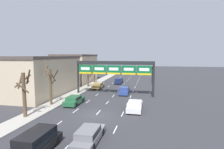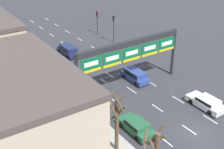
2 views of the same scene
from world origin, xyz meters
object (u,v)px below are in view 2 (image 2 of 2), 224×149
Objects in this scene: tree_bare_furthest at (48,66)px; suv_blue at (135,75)px; car_white at (207,102)px; tree_bare_third at (26,50)px; car_gold at (72,75)px; traffic_light_mid_block at (97,18)px; tree_bare_second at (117,120)px; sign_gantry at (130,50)px; car_green at (137,126)px; traffic_light_near_gantry at (114,24)px; suv_navy at (68,50)px.

suv_blue is at bearing -31.61° from tree_bare_furthest.
tree_bare_third is at bearing 120.60° from car_white.
traffic_light_mid_block is at bearing 48.01° from car_gold.
tree_bare_second is 1.51× the size of tree_bare_furthest.
car_white is 13.09m from tree_bare_second.
sign_gantry is at bearing -145.30° from suv_blue.
car_green is 13.91m from car_gold.
traffic_light_mid_block is at bearing 61.80° from tree_bare_second.
traffic_light_near_gantry is 1.00× the size of tree_bare_third.
car_gold is 8.49m from suv_blue.
tree_bare_furthest reaches higher than traffic_light_mid_block.
tree_bare_third is (-3.69, 21.50, 1.84)m from car_green.
suv_navy is 10.83m from traffic_light_mid_block.
sign_gantry reaches higher than traffic_light_near_gantry.
tree_bare_second reaches higher than car_gold.
suv_navy is at bearing -147.55° from traffic_light_mid_block.
tree_bare_third is (-0.42, 22.63, -0.85)m from tree_bare_second.
traffic_light_mid_block is (2.67, 28.60, 2.43)m from car_white.
tree_bare_furthest reaches higher than suv_blue.
suv_navy is 9.35m from traffic_light_near_gantry.
tree_bare_third reaches higher than car_white.
sign_gantry is 3.46× the size of car_green.
traffic_light_mid_block reaches higher than suv_blue.
traffic_light_near_gantry is (2.72, 23.25, 2.72)m from car_white.
tree_bare_furthest is (-12.65, 15.91, 1.73)m from car_white.
car_white is (4.73, -8.57, -4.70)m from sign_gantry.
traffic_light_mid_block is at bearing 21.40° from tree_bare_third.
car_white is 0.99× the size of car_gold.
car_green is 15.45m from tree_bare_furthest.
tree_bare_second is (-6.54, -23.18, 2.57)m from suv_navy.
car_white is at bearing -56.53° from car_gold.
car_white is 0.71× the size of tree_bare_second.
car_gold is (-0.23, 13.91, -0.04)m from car_green.
tree_bare_furthest is (-15.37, -7.34, -0.99)m from traffic_light_near_gantry.
suv_blue is at bearing 34.70° from sign_gantry.
tree_bare_furthest is at bearing -154.48° from traffic_light_near_gantry.
traffic_light_mid_block is at bearing 84.66° from car_white.
traffic_light_near_gantry is at bearing 61.27° from car_green.
sign_gantry reaches higher than traffic_light_mid_block.
car_green reaches higher than car_white.
suv_blue is 14.44m from tree_bare_second.
car_green is at bearing -113.77° from traffic_light_mid_block.
car_white is at bearing -61.11° from sign_gantry.
car_white is at bearing -74.72° from suv_navy.
tree_bare_second is (-12.80, -0.26, 2.71)m from car_white.
tree_bare_third is (-3.46, 7.59, 1.89)m from car_gold.
tree_bare_furthest is at bearing 101.68° from car_green.
traffic_light_near_gantry reaches higher than suv_navy.
suv_blue is 19.66m from traffic_light_mid_block.
suv_navy is 1.12× the size of suv_blue.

